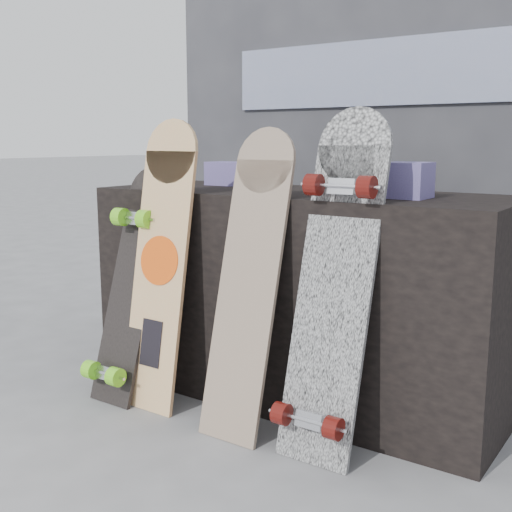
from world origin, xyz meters
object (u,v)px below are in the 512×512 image
Objects in this scene: vendor_table at (300,294)px; longboard_celtic at (250,273)px; longboard_geisha at (161,256)px; longboard_cascadia at (335,277)px; skateboard_dark at (130,281)px.

longboard_celtic reaches higher than vendor_table.
longboard_geisha reaches higher than vendor_table.
longboard_cascadia is at bearing 2.27° from longboard_geisha.
longboard_cascadia reaches higher than skateboard_dark.
longboard_cascadia reaches higher than vendor_table.
vendor_table is 0.56m from longboard_geisha.
longboard_geisha is 1.03× the size of longboard_celtic.
vendor_table is 1.45× the size of longboard_cascadia.
skateboard_dark is (-0.16, -0.01, -0.11)m from longboard_geisha.
skateboard_dark is (-0.86, -0.04, -0.11)m from longboard_cascadia.
skateboard_dark reaches higher than vendor_table.
vendor_table is 1.54× the size of longboard_celtic.
longboard_geisha is at bearing 4.97° from skateboard_dark.
longboard_celtic reaches higher than skateboard_dark.
skateboard_dark is at bearing -177.94° from longboard_celtic.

